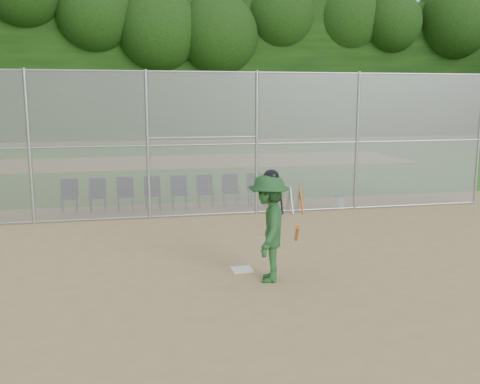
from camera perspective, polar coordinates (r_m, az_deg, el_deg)
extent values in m
plane|color=tan|center=(10.36, 2.88, -8.39)|extent=(100.00, 100.00, 0.00)
plane|color=#28621D|center=(27.80, -6.61, 3.25)|extent=(100.00, 100.00, 0.00)
plane|color=tan|center=(27.80, -6.61, 3.25)|extent=(24.00, 24.00, 0.00)
cube|color=gray|center=(14.77, -2.01, 5.10)|extent=(16.00, 0.02, 4.00)
cylinder|color=#9EA3A8|center=(17.96, 24.13, 5.12)|extent=(0.09, 0.09, 4.00)
cylinder|color=#9EA3A8|center=(14.73, -2.05, 12.68)|extent=(16.00, 0.05, 0.05)
cube|color=black|center=(44.62, -8.85, 12.81)|extent=(80.00, 5.00, 11.00)
cube|color=white|center=(10.39, 0.21, -8.26)|extent=(0.40, 0.40, 0.02)
imported|color=#1E4C22|center=(9.58, 3.07, -3.84)|extent=(1.08, 1.42, 1.95)
ellipsoid|color=black|center=(9.40, 3.13, 1.76)|extent=(0.27, 0.30, 0.23)
cylinder|color=#D85814|center=(9.33, 6.09, -4.43)|extent=(0.28, 0.76, 0.47)
cylinder|color=white|center=(16.22, 10.55, -1.08)|extent=(0.32, 0.32, 0.38)
cylinder|color=#245E9F|center=(16.18, 10.57, -0.33)|extent=(0.34, 0.34, 0.05)
cylinder|color=#D84C14|center=(15.19, 3.34, -0.81)|extent=(0.06, 0.32, 0.83)
cylinder|color=black|center=(15.27, 4.42, -0.78)|extent=(0.06, 0.35, 0.82)
cylinder|color=#B2B2B7|center=(15.36, 5.50, -0.75)|extent=(0.06, 0.38, 0.81)
cylinder|color=#D84C14|center=(15.45, 6.56, -0.73)|extent=(0.06, 0.40, 0.80)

